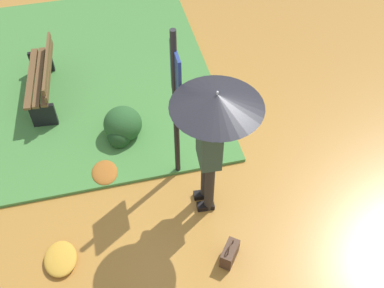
{
  "coord_description": "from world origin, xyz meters",
  "views": [
    {
      "loc": [
        3.03,
        -1.16,
        4.98
      ],
      "look_at": [
        -0.53,
        -0.3,
        0.85
      ],
      "focal_mm": 42.94,
      "sensor_mm": 36.0,
      "label": 1
    }
  ],
  "objects_px": {
    "person_with_umbrella": "(213,123)",
    "park_bench": "(43,79)",
    "info_sign_post": "(176,93)",
    "handbag": "(230,253)"
  },
  "relations": [
    {
      "from": "person_with_umbrella",
      "to": "park_bench",
      "type": "xyz_separation_m",
      "value": [
        -2.59,
        -1.95,
        -1.15
      ]
    },
    {
      "from": "handbag",
      "to": "park_bench",
      "type": "relative_size",
      "value": 0.26
    },
    {
      "from": "info_sign_post",
      "to": "handbag",
      "type": "bearing_deg",
      "value": 11.67
    },
    {
      "from": "person_with_umbrella",
      "to": "info_sign_post",
      "type": "bearing_deg",
      "value": -158.6
    },
    {
      "from": "info_sign_post",
      "to": "handbag",
      "type": "height_order",
      "value": "info_sign_post"
    },
    {
      "from": "handbag",
      "to": "park_bench",
      "type": "xyz_separation_m",
      "value": [
        -3.36,
        -1.99,
        0.28
      ]
    },
    {
      "from": "info_sign_post",
      "to": "person_with_umbrella",
      "type": "bearing_deg",
      "value": 21.4
    },
    {
      "from": "person_with_umbrella",
      "to": "park_bench",
      "type": "distance_m",
      "value": 3.44
    },
    {
      "from": "person_with_umbrella",
      "to": "handbag",
      "type": "height_order",
      "value": "person_with_umbrella"
    },
    {
      "from": "info_sign_post",
      "to": "park_bench",
      "type": "xyz_separation_m",
      "value": [
        -1.93,
        -1.69,
        -1.04
      ]
    }
  ]
}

